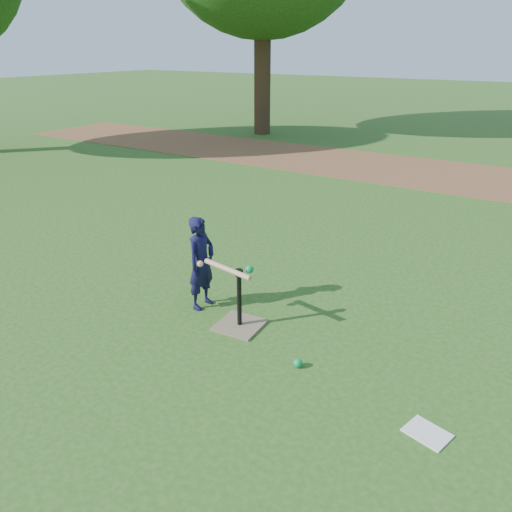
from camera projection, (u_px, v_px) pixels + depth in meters
The scene contains 7 objects.
ground at pixel (238, 324), 4.99m from camera, with size 80.00×80.00×0.00m, color #285116.
dirt_strip at pixel (435, 174), 10.79m from camera, with size 24.00×3.00×0.01m, color brown.
child at pixel (201, 263), 5.15m from camera, with size 0.36×0.24×1.00m, color black.
wiffle_ball_ground at pixel (298, 363), 4.31m from camera, with size 0.08×0.08×0.08m, color #0C8C42.
clipboard at pixel (427, 433), 3.58m from camera, with size 0.30×0.23×0.01m, color white.
batting_tee at pixel (240, 316), 4.92m from camera, with size 0.46×0.46×0.61m.
swing_action at pixel (229, 269), 4.78m from camera, with size 0.63×0.23×0.08m.
Camera 1 is at (2.50, -3.54, 2.58)m, focal length 35.00 mm.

